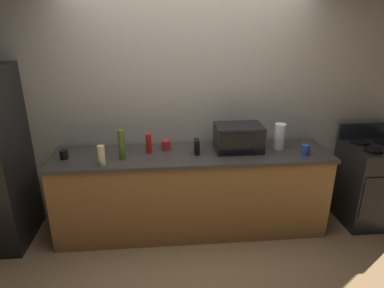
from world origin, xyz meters
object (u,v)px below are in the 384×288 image
mug_red (166,145)px  mug_black (64,154)px  microwave (238,138)px  cordless_phone (197,147)px  bottle_hot_sauce (149,144)px  bottle_hand_soap (101,155)px  stove_range (370,183)px  paper_towel_roll (280,136)px  mug_blue (305,150)px  bottle_olive_oil (122,145)px

mug_red → mug_black: bearing=-170.9°
microwave → cordless_phone: bearing=-172.1°
cordless_phone → mug_red: cordless_phone is taller
cordless_phone → bottle_hot_sauce: 0.49m
bottle_hand_soap → mug_red: 0.69m
cordless_phone → stove_range: bearing=0.7°
paper_towel_roll → mug_red: (-1.19, 0.08, -0.09)m
mug_red → mug_blue: mug_blue is taller
stove_range → mug_black: size_ratio=11.98×
mug_blue → bottle_olive_oil: bearing=178.3°
bottle_olive_oil → mug_blue: bottle_olive_oil is taller
bottle_olive_oil → mug_blue: bearing=-1.7°
paper_towel_roll → bottle_olive_oil: 1.62m
stove_range → mug_blue: stove_range is taller
mug_red → stove_range: bearing=-3.3°
stove_range → mug_black: stove_range is taller
paper_towel_roll → microwave: bearing=-179.7°
bottle_hot_sauce → stove_range: bearing=-1.2°
microwave → bottle_olive_oil: (-1.18, -0.13, 0.01)m
paper_towel_roll → bottle_hand_soap: bearing=-171.6°
bottle_hand_soap → mug_black: size_ratio=2.12×
cordless_phone → mug_black: bearing=-178.9°
cordless_phone → mug_black: (-1.30, -0.02, -0.03)m
paper_towel_roll → mug_red: bearing=176.2°
stove_range → mug_black: (-3.26, -0.03, 0.48)m
mug_black → mug_blue: bearing=-2.6°
bottle_olive_oil → mug_black: 0.58m
bottle_olive_oil → mug_red: size_ratio=2.95×
stove_range → bottle_olive_oil: bearing=-178.3°
mug_blue → paper_towel_roll: bearing=137.9°
paper_towel_roll → mug_black: paper_towel_roll is taller
bottle_hand_soap → mug_red: bearing=29.6°
paper_towel_roll → bottle_hand_soap: size_ratio=1.41×
microwave → bottle_hand_soap: 1.38m
mug_blue → bottle_hot_sauce: bearing=173.1°
bottle_olive_oil → microwave: bearing=6.3°
cordless_phone → mug_blue: size_ratio=1.45×
microwave → paper_towel_roll: size_ratio=1.78×
bottle_hot_sauce → bottle_olive_oil: size_ratio=0.69×
bottle_olive_oil → mug_black: size_ratio=3.25×
mug_red → cordless_phone: bearing=-24.8°
bottle_hot_sauce → mug_red: size_ratio=2.03×
microwave → cordless_phone: size_ratio=3.20×
stove_range → mug_blue: (-0.87, -0.14, 0.49)m
mug_black → paper_towel_roll: bearing=2.1°
mug_black → bottle_olive_oil: bearing=-5.3°
microwave → bottle_hot_sauce: (-0.92, 0.00, -0.03)m
paper_towel_roll → bottle_olive_oil: (-1.61, -0.13, 0.01)m
bottle_hand_soap → bottle_olive_oil: bottle_olive_oil is taller
bottle_olive_oil → mug_black: (-0.57, 0.05, -0.10)m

